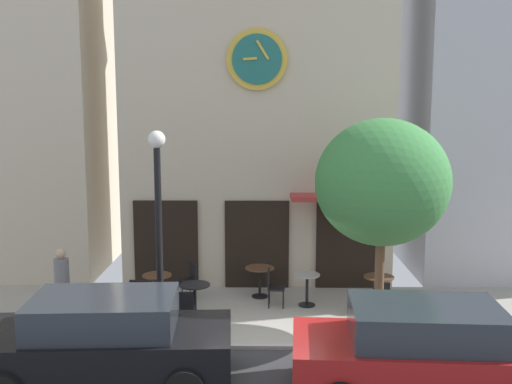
{
  "coord_description": "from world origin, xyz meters",
  "views": [
    {
      "loc": [
        -0.03,
        -11.01,
        4.78
      ],
      "look_at": [
        -0.19,
        2.0,
        2.83
      ],
      "focal_mm": 41.41,
      "sensor_mm": 36.0,
      "label": 1
    }
  ],
  "objects": [
    {
      "name": "cafe_chair_near_lamp",
      "position": [
        -1.86,
        3.02,
        0.53
      ],
      "size": [
        0.54,
        0.54,
        0.9
      ],
      "color": "black",
      "rests_on": "ground_plane"
    },
    {
      "name": "clock_building",
      "position": [
        -0.19,
        5.26,
        5.95
      ],
      "size": [
        7.11,
        3.82,
        11.57
      ],
      "color": "beige",
      "rests_on": "ground_plane"
    },
    {
      "name": "pedestrian_grey",
      "position": [
        -4.42,
        1.36,
        0.86
      ],
      "size": [
        0.45,
        0.45,
        1.67
      ],
      "color": "#2D2D38",
      "rests_on": "ground_plane"
    },
    {
      "name": "neighbor_building_right",
      "position": [
        6.84,
        5.94,
        6.15
      ],
      "size": [
        5.29,
        3.87,
        12.31
      ],
      "color": "#B2B2BC",
      "rests_on": "ground_plane"
    },
    {
      "name": "cafe_table_near_door",
      "position": [
        1.02,
        2.54,
        0.5
      ],
      "size": [
        0.61,
        0.61,
        0.77
      ],
      "color": "black",
      "rests_on": "ground_plane"
    },
    {
      "name": "cafe_chair_curbside",
      "position": [
        0.2,
        2.49,
        0.53
      ],
      "size": [
        0.42,
        0.42,
        0.9
      ],
      "color": "black",
      "rests_on": "ground_plane"
    },
    {
      "name": "street_tree",
      "position": [
        2.42,
        1.05,
        3.17
      ],
      "size": [
        2.78,
        2.5,
        4.5
      ],
      "color": "brown",
      "rests_on": "ground_plane"
    },
    {
      "name": "cafe_table_rightmost",
      "position": [
        -0.11,
        3.17,
        0.54
      ],
      "size": [
        0.72,
        0.72,
        0.76
      ],
      "color": "black",
      "rests_on": "ground_plane"
    },
    {
      "name": "cafe_table_near_curb",
      "position": [
        -2.55,
        2.53,
        0.53
      ],
      "size": [
        0.7,
        0.7,
        0.75
      ],
      "color": "black",
      "rests_on": "ground_plane"
    },
    {
      "name": "cafe_table_leftmost",
      "position": [
        2.69,
        2.42,
        0.54
      ],
      "size": [
        0.71,
        0.71,
        0.76
      ],
      "color": "black",
      "rests_on": "ground_plane"
    },
    {
      "name": "cafe_table_center_left",
      "position": [
        -1.56,
        1.72,
        0.54
      ],
      "size": [
        0.69,
        0.69,
        0.77
      ],
      "color": "black",
      "rests_on": "ground_plane"
    },
    {
      "name": "cafe_chair_under_awning",
      "position": [
        -1.68,
        0.89,
        0.53
      ],
      "size": [
        0.42,
        0.42,
        0.9
      ],
      "color": "black",
      "rests_on": "ground_plane"
    },
    {
      "name": "street_lamp",
      "position": [
        -2.2,
        0.94,
        2.15
      ],
      "size": [
        0.36,
        0.36,
        4.24
      ],
      "color": "black",
      "rests_on": "ground_plane"
    },
    {
      "name": "parked_car_black",
      "position": [
        -2.74,
        -1.45,
        0.76
      ],
      "size": [
        4.39,
        2.21,
        1.55
      ],
      "color": "black",
      "rests_on": "ground_plane"
    },
    {
      "name": "cafe_chair_outer",
      "position": [
        -2.8,
        1.71,
        0.53
      ],
      "size": [
        0.45,
        0.45,
        0.9
      ],
      "color": "black",
      "rests_on": "ground_plane"
    },
    {
      "name": "ground_plane",
      "position": [
        0.0,
        -0.74,
        -0.02
      ],
      "size": [
        26.59,
        9.52,
        0.13
      ],
      "color": "#9E998E"
    },
    {
      "name": "parked_car_red",
      "position": [
        2.61,
        -1.82,
        0.76
      ],
      "size": [
        4.39,
        2.21,
        1.55
      ],
      "color": "maroon",
      "rests_on": "ground_plane"
    },
    {
      "name": "cafe_chair_right_end",
      "position": [
        -2.31,
        1.42,
        0.53
      ],
      "size": [
        0.51,
        0.51,
        0.9
      ],
      "color": "black",
      "rests_on": "ground_plane"
    },
    {
      "name": "cafe_chair_facing_wall",
      "position": [
        2.55,
        1.59,
        0.53
      ],
      "size": [
        0.44,
        0.44,
        0.9
      ],
      "color": "black",
      "rests_on": "ground_plane"
    }
  ]
}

